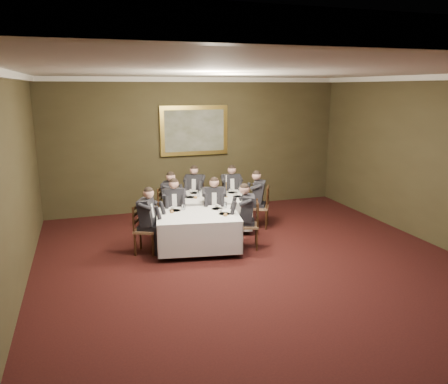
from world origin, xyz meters
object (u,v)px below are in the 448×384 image
chair_sec_endright (248,234)px  painting (194,131)px  chair_sec_endleft (146,239)px  centerpiece (216,191)px  table_second (198,229)px  diner_sec_endleft (146,229)px  chair_sec_backleft (175,225)px  diner_sec_backleft (174,215)px  chair_main_backright (231,206)px  diner_main_endleft (168,207)px  diner_sec_backright (214,214)px  chair_main_endright (260,215)px  diner_main_backright (231,197)px  candlestick (226,189)px  diner_main_backleft (195,198)px  chair_main_endleft (168,217)px  diner_sec_endright (248,224)px  table_main (214,209)px  chair_main_backleft (195,206)px  chair_sec_backright (214,223)px  diner_main_endright (259,206)px

chair_sec_endright → painting: (-0.30, 3.27, 1.85)m
chair_sec_endleft → centerpiece: (1.80, 1.05, 0.62)m
table_second → diner_sec_endleft: (-1.02, 0.17, 0.06)m
chair_sec_backleft → chair_sec_endright: (1.33, -1.09, 0.00)m
diner_sec_backleft → chair_main_backright: bearing=-139.5°
diner_main_endleft → chair_sec_endleft: size_ratio=1.35×
diner_sec_backright → chair_sec_endleft: size_ratio=1.35×
chair_main_endright → diner_main_backright: bearing=48.4°
candlestick → diner_sec_backright: bearing=-134.8°
chair_sec_endleft → chair_sec_endright: bearing=104.4°
chair_sec_backleft → diner_sec_endleft: 1.06m
diner_main_backright → candlestick: bearing=72.0°
table_second → diner_main_endleft: diner_main_endleft is taller
candlestick → painting: bearing=97.6°
diner_main_backleft → chair_main_endleft: bearing=63.2°
diner_main_backleft → candlestick: 1.28m
diner_main_endleft → diner_sec_backright: 1.22m
candlestick → painting: painting is taller
diner_sec_endright → diner_sec_endleft: same height
diner_sec_backright → table_main: bearing=-89.1°
chair_main_backleft → chair_sec_endright: same height
chair_main_backright → diner_sec_backleft: diner_sec_backleft is taller
table_second → diner_sec_backleft: size_ratio=1.37×
chair_main_endleft → centerpiece: size_ratio=3.73×
diner_main_endleft → centerpiece: 1.20m
table_main → diner_sec_backleft: 1.11m
diner_main_endleft → diner_sec_endright: same height
chair_sec_endright → chair_sec_backleft: bearing=69.9°
chair_main_endright → chair_sec_endleft: size_ratio=1.00×
diner_sec_endleft → painting: painting is taller
diner_main_backright → diner_sec_backright: same height
table_main → chair_main_backleft: (-0.21, 0.97, -0.17)m
chair_main_endright → chair_sec_endright: size_ratio=1.00×
chair_main_endleft → chair_main_backright: bearing=125.7°
chair_main_endleft → diner_sec_endright: 2.23m
diner_main_backleft → diner_sec_backleft: size_ratio=1.00×
diner_sec_endleft → chair_sec_backright: bearing=134.3°
chair_main_backright → centerpiece: (-0.64, -0.81, 0.62)m
diner_main_endleft → diner_main_endright: bearing=96.1°
chair_sec_backright → diner_sec_endleft: size_ratio=0.74×
diner_main_endright → diner_sec_endleft: bearing=135.2°
diner_sec_endleft → chair_main_endleft: bearing=177.7°
table_main → chair_main_backright: bearing=47.2°
chair_sec_backleft → diner_sec_endright: diner_sec_endright is taller
chair_main_endleft → diner_main_endright: size_ratio=0.74×
chair_sec_backright → centerpiece: size_ratio=3.73×
chair_sec_endright → diner_main_endright: bearing=-12.4°
chair_sec_endright → chair_sec_backright: bearing=44.9°
chair_main_backright → chair_sec_endright: bearing=88.1°
table_second → diner_main_backleft: diner_main_backleft is taller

